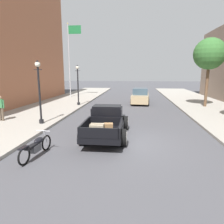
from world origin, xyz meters
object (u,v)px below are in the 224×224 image
object	(u,v)px
flagpole	(71,53)
pedestrian_sidewalk_left	(1,107)
car_background_tan	(140,96)
street_lamp_near	(39,87)
street_lamp_far	(78,82)
motorcycle_parked	(36,146)
hotrod_truck_black	(107,121)
street_tree_second	(210,54)

from	to	relation	value
flagpole	pedestrian_sidewalk_left	bearing A→B (deg)	-91.83
car_background_tan	flagpole	size ratio (longest dim) A/B	0.48
street_lamp_near	flagpole	xyz separation A→B (m)	(-2.49, 14.04, 3.39)
car_background_tan	street_lamp_far	bearing A→B (deg)	-157.33
motorcycle_parked	pedestrian_sidewalk_left	bearing A→B (deg)	134.82
motorcycle_parked	street_lamp_far	distance (m)	12.26
motorcycle_parked	street_lamp_far	size ratio (longest dim) A/B	0.55
motorcycle_parked	car_background_tan	distance (m)	15.15
car_background_tan	pedestrian_sidewalk_left	bearing A→B (deg)	-134.06
street_lamp_near	flagpole	bearing A→B (deg)	100.05
motorcycle_parked	street_lamp_near	xyz separation A→B (m)	(-1.99, 4.58, 1.94)
pedestrian_sidewalk_left	street_lamp_near	world-z (taller)	street_lamp_near
hotrod_truck_black	street_tree_second	size ratio (longest dim) A/B	0.81
street_lamp_far	hotrod_truck_black	bearing A→B (deg)	-65.21
hotrod_truck_black	pedestrian_sidewalk_left	bearing A→B (deg)	166.17
street_lamp_near	street_tree_second	size ratio (longest dim) A/B	0.62
car_background_tan	flagpole	bearing A→B (deg)	155.06
motorcycle_parked	flagpole	xyz separation A→B (m)	(-4.48, 18.62, 5.33)
motorcycle_parked	street_tree_second	world-z (taller)	street_tree_second
hotrod_truck_black	pedestrian_sidewalk_left	size ratio (longest dim) A/B	3.01
pedestrian_sidewalk_left	street_lamp_far	bearing A→B (deg)	65.58
street_lamp_far	motorcycle_parked	bearing A→B (deg)	-81.80
street_tree_second	car_background_tan	bearing A→B (deg)	161.05
motorcycle_parked	street_tree_second	xyz separation A→B (m)	(10.33, 12.46, 4.45)
street_tree_second	street_lamp_far	bearing A→B (deg)	-177.74
car_background_tan	street_tree_second	xyz separation A→B (m)	(5.99, -2.06, 4.12)
hotrod_truck_black	car_background_tan	distance (m)	11.53
motorcycle_parked	street_tree_second	bearing A→B (deg)	50.35
street_lamp_near	street_tree_second	bearing A→B (deg)	32.61
hotrod_truck_black	flagpole	size ratio (longest dim) A/B	0.54
motorcycle_parked	car_background_tan	world-z (taller)	car_background_tan
street_lamp_far	street_tree_second	world-z (taller)	street_tree_second
hotrod_truck_black	street_lamp_far	xyz separation A→B (m)	(-4.07, 8.82, 1.63)
car_background_tan	street_lamp_near	size ratio (longest dim) A/B	1.14
car_background_tan	street_lamp_near	world-z (taller)	street_lamp_near
motorcycle_parked	street_lamp_near	world-z (taller)	street_lamp_near
flagpole	street_tree_second	size ratio (longest dim) A/B	1.49
motorcycle_parked	pedestrian_sidewalk_left	xyz separation A→B (m)	(-4.92, 4.95, 0.64)
car_background_tan	flagpole	world-z (taller)	flagpole
street_lamp_near	street_tree_second	distance (m)	14.84
hotrod_truck_black	street_tree_second	xyz separation A→B (m)	(7.98, 9.30, 4.13)
hotrod_truck_black	motorcycle_parked	bearing A→B (deg)	-126.60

